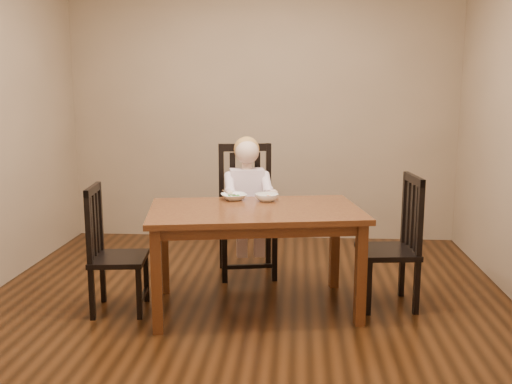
# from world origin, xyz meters

# --- Properties ---
(room) EXTENTS (4.01, 4.01, 2.71)m
(room) POSITION_xyz_m (0.00, 0.00, 1.35)
(room) COLOR #41220D
(room) RESTS_ON ground
(dining_table) EXTENTS (1.61, 1.13, 0.74)m
(dining_table) POSITION_xyz_m (0.08, -0.02, 0.65)
(dining_table) COLOR #4B2011
(dining_table) RESTS_ON room
(chair_child) EXTENTS (0.55, 0.54, 1.11)m
(chair_child) POSITION_xyz_m (-0.06, 0.79, 0.53)
(chair_child) COLOR black
(chair_child) RESTS_ON room
(chair_left) EXTENTS (0.42, 0.43, 0.91)m
(chair_left) POSITION_xyz_m (-0.93, -0.14, 0.44)
(chair_left) COLOR black
(chair_left) RESTS_ON room
(chair_right) EXTENTS (0.44, 0.46, 0.97)m
(chair_right) POSITION_xyz_m (1.08, 0.11, 0.46)
(chair_right) COLOR black
(chair_right) RESTS_ON room
(toddler) EXTENTS (0.45, 0.53, 0.64)m
(toddler) POSITION_xyz_m (-0.05, 0.74, 0.70)
(toddler) COLOR white
(toddler) RESTS_ON chair_child
(bowl_peas) EXTENTS (0.25, 0.25, 0.05)m
(bowl_peas) POSITION_xyz_m (-0.11, 0.28, 0.76)
(bowl_peas) COLOR white
(bowl_peas) RESTS_ON dining_table
(bowl_veg) EXTENTS (0.22, 0.22, 0.06)m
(bowl_veg) POSITION_xyz_m (0.15, 0.25, 0.77)
(bowl_veg) COLOR white
(bowl_veg) RESTS_ON dining_table
(fork) EXTENTS (0.11, 0.08, 0.05)m
(fork) POSITION_xyz_m (-0.14, 0.25, 0.78)
(fork) COLOR silver
(fork) RESTS_ON bowl_peas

